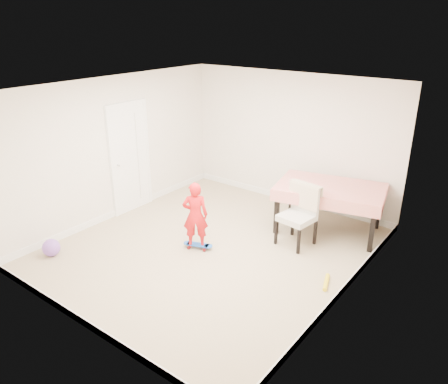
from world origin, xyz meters
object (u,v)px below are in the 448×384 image
Objects in this scene: skateboard at (198,246)px; child at (195,217)px; dining_chair at (297,216)px; balloon at (51,248)px; dining_table at (329,209)px.

skateboard is 0.44× the size of child.
skateboard is (-1.20, -1.10, -0.48)m from dining_chair.
child is 3.99× the size of balloon.
dining_table is at bearing 82.90° from dining_chair.
child is 2.34m from balloon.
child reaches higher than dining_table.
dining_chair is 3.68× the size of balloon.
dining_table is 3.61× the size of skateboard.
dining_chair is 1.69m from skateboard.
dining_table is 2.38m from skateboard.
dining_chair is at bearing -174.97° from child.
dining_table is 2.38m from child.
balloon reaches higher than skateboard.
dining_table is at bearing 33.16° from skateboard.
dining_chair is at bearing 22.43° from skateboard.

